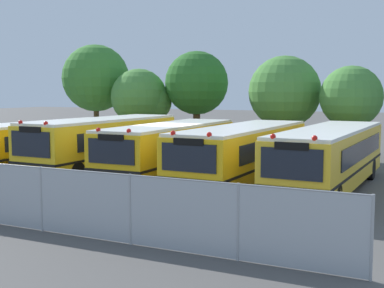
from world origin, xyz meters
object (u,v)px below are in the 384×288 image
at_px(school_bus_0, 44,142).
at_px(school_bus_2, 170,148).
at_px(tree_4, 352,97).
at_px(school_bus_1, 103,143).
at_px(school_bus_3, 243,152).
at_px(tree_0, 97,78).
at_px(tree_3, 287,92).
at_px(tree_2, 197,83).
at_px(school_bus_4, 330,156).
at_px(tree_1, 142,98).

distance_m(school_bus_0, school_bus_2, 7.15).
distance_m(school_bus_0, tree_4, 16.48).
bearing_deg(school_bus_2, school_bus_1, 2.79).
height_order(school_bus_3, tree_0, tree_0).
xyz_separation_m(school_bus_3, tree_3, (-0.74, 9.24, 2.50)).
relative_size(school_bus_2, tree_3, 1.64).
bearing_deg(tree_4, tree_2, 171.35).
xyz_separation_m(school_bus_3, tree_0, (-14.40, 9.29, 3.47)).
relative_size(school_bus_3, tree_0, 1.44).
height_order(school_bus_1, tree_3, tree_3).
bearing_deg(tree_2, school_bus_0, -111.28).
relative_size(school_bus_4, tree_3, 1.80).
height_order(tree_0, tree_2, tree_0).
distance_m(school_bus_0, school_bus_4, 14.44).
bearing_deg(tree_1, tree_4, -1.64).
relative_size(school_bus_0, tree_2, 1.62).
height_order(tree_3, tree_4, tree_3).
xyz_separation_m(tree_0, tree_1, (4.05, -0.54, -1.36)).
height_order(school_bus_4, tree_1, tree_1).
relative_size(school_bus_0, tree_1, 1.95).
bearing_deg(tree_4, school_bus_3, -110.24).
bearing_deg(school_bus_4, school_bus_2, 0.32).
bearing_deg(tree_1, school_bus_0, -93.17).
xyz_separation_m(school_bus_2, tree_1, (-6.64, 8.46, 2.13)).
height_order(school_bus_1, tree_0, tree_0).
relative_size(school_bus_0, tree_3, 1.76).
bearing_deg(tree_0, tree_4, -3.03).
height_order(school_bus_2, school_bus_4, school_bus_4).
bearing_deg(tree_1, school_bus_4, -31.70).
xyz_separation_m(school_bus_4, tree_1, (-13.95, 8.61, 2.09)).
xyz_separation_m(school_bus_1, school_bus_3, (7.27, -0.05, -0.08)).
relative_size(school_bus_1, school_bus_3, 0.95).
bearing_deg(school_bus_3, tree_2, -53.92).
bearing_deg(tree_1, school_bus_2, -51.86).
distance_m(school_bus_4, tree_0, 20.49).
relative_size(school_bus_2, tree_4, 1.86).
height_order(tree_1, tree_4, tree_1).
bearing_deg(school_bus_3, school_bus_4, -176.72).
relative_size(school_bus_4, tree_0, 1.50).
bearing_deg(school_bus_0, school_bus_1, -175.23).
bearing_deg(tree_4, school_bus_4, -86.42).
distance_m(tree_0, tree_2, 7.50).
height_order(school_bus_0, tree_0, tree_0).
bearing_deg(tree_0, tree_3, -0.22).
distance_m(school_bus_1, tree_0, 12.15).
distance_m(school_bus_3, tree_4, 9.20).
height_order(school_bus_1, tree_2, tree_2).
xyz_separation_m(school_bus_2, school_bus_4, (7.31, -0.16, 0.03)).
height_order(school_bus_0, tree_2, tree_2).
distance_m(school_bus_3, tree_0, 17.49).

